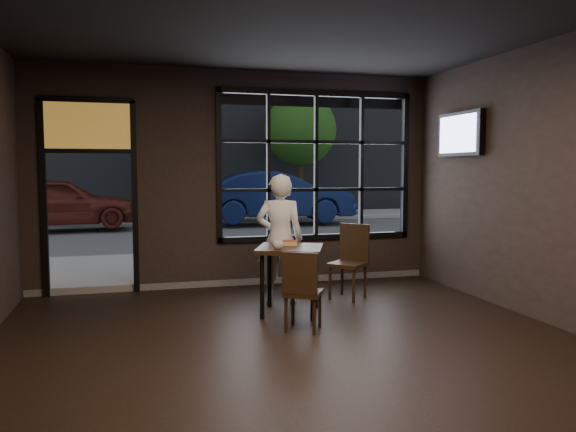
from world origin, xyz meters
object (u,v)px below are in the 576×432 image
object	(u,v)px
man	(280,239)
cafe_table	(290,280)
navy_car	(276,196)
chair_near	(303,290)

from	to	relation	value
man	cafe_table	bearing A→B (deg)	104.69
cafe_table	man	distance (m)	0.69
man	navy_car	size ratio (longest dim) A/B	0.35
man	navy_car	xyz separation A→B (m)	(2.47, 10.01, 0.05)
cafe_table	man	world-z (taller)	man
navy_car	chair_near	bearing A→B (deg)	170.43
cafe_table	navy_car	bearing A→B (deg)	98.42
cafe_table	chair_near	distance (m)	0.72
chair_near	man	size ratio (longest dim) A/B	0.52
cafe_table	chair_near	bearing A→B (deg)	-72.35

